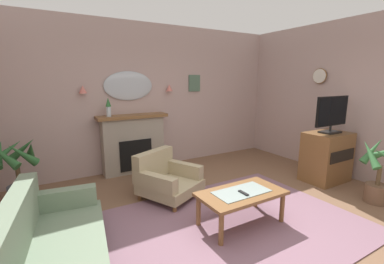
% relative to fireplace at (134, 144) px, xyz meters
% --- Properties ---
extents(floor, '(6.94, 6.89, 0.10)m').
position_rel_fireplace_xyz_m(floor, '(0.45, -2.77, -0.62)').
color(floor, brown).
rests_on(floor, ground).
extents(wall_back, '(6.94, 0.10, 2.94)m').
position_rel_fireplace_xyz_m(wall_back, '(0.45, 0.22, 0.90)').
color(wall_back, '#B29993').
rests_on(wall_back, ground).
extents(wall_right, '(0.10, 6.89, 2.94)m').
position_rel_fireplace_xyz_m(wall_right, '(3.47, -2.77, 0.90)').
color(wall_right, '#B29993').
rests_on(wall_right, ground).
extents(patterned_rug, '(3.20, 2.40, 0.01)m').
position_rel_fireplace_xyz_m(patterned_rug, '(0.45, -2.57, -0.56)').
color(patterned_rug, '#7F5B6B').
rests_on(patterned_rug, ground).
extents(fireplace, '(1.36, 0.36, 1.16)m').
position_rel_fireplace_xyz_m(fireplace, '(0.00, 0.00, 0.00)').
color(fireplace, gray).
rests_on(fireplace, ground).
extents(mantel_vase_right, '(0.10, 0.10, 0.35)m').
position_rel_fireplace_xyz_m(mantel_vase_right, '(-0.45, -0.03, 0.78)').
color(mantel_vase_right, silver).
rests_on(mantel_vase_right, fireplace).
extents(wall_mirror, '(0.96, 0.06, 0.56)m').
position_rel_fireplace_xyz_m(wall_mirror, '(-0.00, 0.14, 1.14)').
color(wall_mirror, '#B2BCC6').
extents(wall_sconce_left, '(0.14, 0.14, 0.14)m').
position_rel_fireplace_xyz_m(wall_sconce_left, '(-0.85, 0.09, 1.09)').
color(wall_sconce_left, '#D17066').
extents(wall_sconce_right, '(0.14, 0.14, 0.14)m').
position_rel_fireplace_xyz_m(wall_sconce_right, '(0.85, 0.09, 1.09)').
color(wall_sconce_right, '#D17066').
extents(wall_clock, '(0.04, 0.31, 0.31)m').
position_rel_fireplace_xyz_m(wall_clock, '(3.38, -1.61, 1.33)').
color(wall_clock, silver).
extents(framed_picture, '(0.28, 0.03, 0.36)m').
position_rel_fireplace_xyz_m(framed_picture, '(1.50, 0.15, 1.18)').
color(framed_picture, '#4C6B56').
extents(coffee_table, '(1.10, 0.60, 0.45)m').
position_rel_fireplace_xyz_m(coffee_table, '(0.55, -2.60, -0.19)').
color(coffee_table, brown).
rests_on(coffee_table, ground).
extents(tv_remote, '(0.04, 0.16, 0.02)m').
position_rel_fireplace_xyz_m(tv_remote, '(0.52, -2.67, -0.12)').
color(tv_remote, black).
rests_on(tv_remote, coffee_table).
extents(floral_couch, '(1.09, 1.81, 0.76)m').
position_rel_fireplace_xyz_m(floral_couch, '(-1.62, -2.34, -0.25)').
color(floral_couch, gray).
rests_on(floral_couch, ground).
extents(armchair_near_fireplace, '(1.08, 1.09, 0.71)m').
position_rel_fireplace_xyz_m(armchair_near_fireplace, '(0.07, -1.36, -0.27)').
color(armchair_near_fireplace, tan).
rests_on(armchair_near_fireplace, ground).
extents(tv_cabinet, '(0.80, 0.57, 0.90)m').
position_rel_fireplace_xyz_m(tv_cabinet, '(2.87, -2.24, -0.12)').
color(tv_cabinet, brown).
rests_on(tv_cabinet, ground).
extents(tv_flatscreen, '(0.84, 0.24, 0.65)m').
position_rel_fireplace_xyz_m(tv_flatscreen, '(2.87, -2.26, 0.68)').
color(tv_flatscreen, black).
rests_on(tv_flatscreen, tv_cabinet).
extents(potted_plant_tall_palm, '(0.59, 0.62, 0.98)m').
position_rel_fireplace_xyz_m(potted_plant_tall_palm, '(2.72, -3.18, -0.10)').
color(potted_plant_tall_palm, brown).
rests_on(potted_plant_tall_palm, ground).
extents(potted_plant_corner_palm, '(0.65, 0.69, 1.02)m').
position_rel_fireplace_xyz_m(potted_plant_corner_palm, '(-1.92, -0.52, -0.05)').
color(potted_plant_corner_palm, '#474C56').
rests_on(potted_plant_corner_palm, ground).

